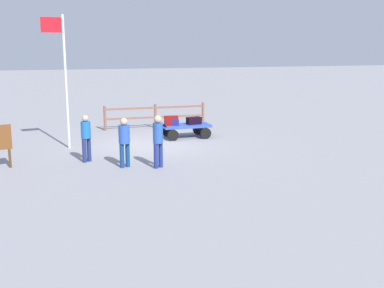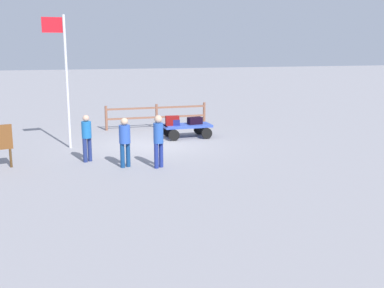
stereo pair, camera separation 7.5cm
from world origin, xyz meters
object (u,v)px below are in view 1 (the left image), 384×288
(suitcase_maroon, at_px, (172,122))
(worker_lead, at_px, (158,138))
(worker_trailing, at_px, (86,135))
(suitcase_tan, at_px, (171,121))
(luggage_cart, at_px, (185,128))
(suitcase_dark, at_px, (194,121))
(worker_supervisor, at_px, (124,138))
(flagpole, at_px, (63,72))

(suitcase_maroon, bearing_deg, worker_lead, 71.26)
(suitcase_maroon, distance_m, worker_trailing, 4.90)
(suitcase_tan, relative_size, worker_trailing, 0.37)
(luggage_cart, height_order, worker_lead, worker_lead)
(luggage_cart, relative_size, suitcase_dark, 3.17)
(worker_lead, height_order, worker_trailing, worker_lead)
(worker_lead, bearing_deg, worker_supervisor, -19.54)
(worker_lead, bearing_deg, suitcase_dark, -118.71)
(worker_trailing, bearing_deg, flagpole, -76.53)
(worker_trailing, bearing_deg, suitcase_tan, -139.40)
(worker_lead, xyz_separation_m, worker_trailing, (2.14, -1.44, -0.07))
(luggage_cart, bearing_deg, worker_supervisor, 53.37)
(suitcase_tan, distance_m, flagpole, 4.81)
(suitcase_dark, xyz_separation_m, worker_lead, (2.53, 4.62, 0.27))
(luggage_cart, bearing_deg, suitcase_dark, 177.58)
(flagpole, bearing_deg, suitcase_tan, -170.12)
(suitcase_maroon, distance_m, flagpole, 4.88)
(worker_supervisor, relative_size, flagpole, 0.32)
(suitcase_tan, height_order, worker_supervisor, worker_supervisor)
(worker_lead, distance_m, worker_trailing, 2.58)
(suitcase_tan, distance_m, suitcase_maroon, 0.09)
(suitcase_maroon, bearing_deg, worker_supervisor, 58.81)
(suitcase_dark, distance_m, worker_supervisor, 5.55)
(luggage_cart, xyz_separation_m, suitcase_tan, (0.62, 0.04, 0.34))
(luggage_cart, height_order, worker_trailing, worker_trailing)
(worker_lead, height_order, flagpole, flagpole)
(suitcase_maroon, bearing_deg, luggage_cart, -179.88)
(suitcase_maroon, xyz_separation_m, worker_trailing, (3.71, 3.19, 0.23))
(worker_lead, distance_m, flagpole, 5.08)
(luggage_cart, distance_m, worker_supervisor, 5.35)
(worker_trailing, height_order, worker_supervisor, worker_supervisor)
(luggage_cart, xyz_separation_m, worker_trailing, (4.30, 3.20, 0.49))
(worker_lead, distance_m, worker_supervisor, 1.08)
(suitcase_tan, bearing_deg, worker_trailing, 40.60)
(worker_trailing, height_order, flagpole, flagpole)
(suitcase_dark, distance_m, worker_trailing, 5.65)
(luggage_cart, distance_m, worker_trailing, 5.38)
(suitcase_dark, bearing_deg, flagpole, 8.32)
(worker_lead, relative_size, worker_supervisor, 1.06)
(suitcase_maroon, relative_size, flagpole, 0.12)
(worker_trailing, relative_size, worker_supervisor, 0.99)
(suitcase_tan, distance_m, worker_supervisor, 4.95)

